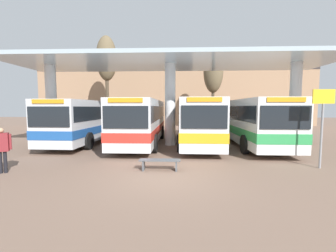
# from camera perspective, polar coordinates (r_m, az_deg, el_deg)

# --- Properties ---
(ground_plane) EXTENTS (100.00, 100.00, 0.00)m
(ground_plane) POSITION_cam_1_polar(r_m,az_deg,el_deg) (8.68, -1.25, -12.85)
(ground_plane) COLOR #755B4C
(townhouse_backdrop) EXTENTS (40.00, 0.58, 10.25)m
(townhouse_backdrop) POSITION_cam_1_polar(r_m,az_deg,el_deg) (32.69, 1.67, 10.67)
(townhouse_backdrop) COLOR #9E7A5B
(townhouse_backdrop) RESTS_ON ground_plane
(station_canopy) EXTENTS (21.80, 6.36, 5.82)m
(station_canopy) POSITION_cam_1_polar(r_m,az_deg,el_deg) (15.73, 0.57, 13.81)
(station_canopy) COLOR silver
(station_canopy) RESTS_ON ground_plane
(transit_bus_left_bay) EXTENTS (3.02, 10.65, 3.08)m
(transit_bus_left_bay) POSITION_cam_1_polar(r_m,az_deg,el_deg) (18.14, -19.08, 1.71)
(transit_bus_left_bay) COLOR silver
(transit_bus_left_bay) RESTS_ON ground_plane
(transit_bus_center_bay) EXTENTS (2.71, 10.15, 3.11)m
(transit_bus_center_bay) POSITION_cam_1_polar(r_m,az_deg,el_deg) (16.07, -6.57, 1.63)
(transit_bus_center_bay) COLOR silver
(transit_bus_center_bay) RESTS_ON ground_plane
(transit_bus_right_bay) EXTENTS (2.81, 11.23, 3.14)m
(transit_bus_right_bay) POSITION_cam_1_polar(r_m,az_deg,el_deg) (16.51, 7.28, 1.74)
(transit_bus_right_bay) COLOR silver
(transit_bus_right_bay) RESTS_ON ground_plane
(transit_bus_far_right_bay) EXTENTS (2.82, 10.33, 3.12)m
(transit_bus_far_right_bay) POSITION_cam_1_polar(r_m,az_deg,el_deg) (16.63, 20.17, 1.50)
(transit_bus_far_right_bay) COLOR white
(transit_bus_far_right_bay) RESTS_ON ground_plane
(waiting_bench_near_pillar) EXTENTS (1.71, 0.44, 0.46)m
(waiting_bench_near_pillar) POSITION_cam_1_polar(r_m,az_deg,el_deg) (9.46, -2.08, -9.20)
(waiting_bench_near_pillar) COLOR #4C5156
(waiting_bench_near_pillar) RESTS_ON ground_plane
(info_sign_platform) EXTENTS (0.90, 0.09, 3.38)m
(info_sign_platform) POSITION_cam_1_polar(r_m,az_deg,el_deg) (11.56, 34.63, 2.74)
(info_sign_platform) COLOR gray
(info_sign_platform) RESTS_ON ground_plane
(pedestrian_waiting) EXTENTS (0.64, 0.44, 1.82)m
(pedestrian_waiting) POSITION_cam_1_polar(r_m,az_deg,el_deg) (11.10, -36.56, -4.04)
(pedestrian_waiting) COLOR black
(pedestrian_waiting) RESTS_ON ground_plane
(poplar_tree_behind_left) EXTENTS (2.28, 2.28, 9.31)m
(poplar_tree_behind_left) POSITION_cam_1_polar(r_m,az_deg,el_deg) (27.26, 11.45, 13.31)
(poplar_tree_behind_left) COLOR #473A2B
(poplar_tree_behind_left) RESTS_ON ground_plane
(poplar_tree_behind_right) EXTENTS (2.39, 2.39, 11.02)m
(poplar_tree_behind_right) POSITION_cam_1_polar(r_m,az_deg,el_deg) (28.62, -15.35, 15.91)
(poplar_tree_behind_right) COLOR #473A2B
(poplar_tree_behind_right) RESTS_ON ground_plane
(parked_car_street) EXTENTS (4.35, 2.26, 1.93)m
(parked_car_street) POSITION_cam_1_polar(r_m,az_deg,el_deg) (30.79, -17.37, 1.45)
(parked_car_street) COLOR #B2B7BC
(parked_car_street) RESTS_ON ground_plane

